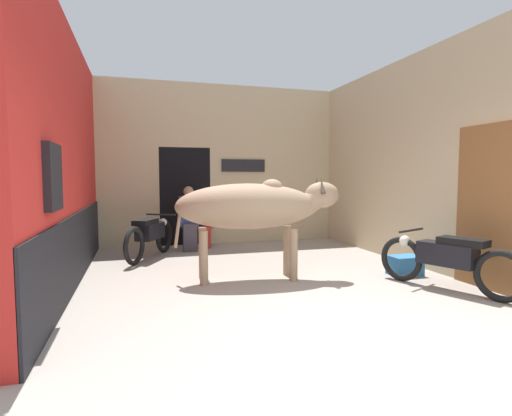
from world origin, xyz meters
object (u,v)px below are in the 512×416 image
object	(u,v)px
plastic_stool	(205,236)
crate	(405,265)
cow	(254,207)
motorcycle_far	(150,235)
motorcycle_near	(447,258)
shopkeeper_seated	(189,217)

from	to	relation	value
plastic_stool	crate	world-z (taller)	plastic_stool
cow	motorcycle_far	bearing A→B (deg)	125.11
motorcycle_near	motorcycle_far	distance (m)	4.72
motorcycle_near	motorcycle_far	world-z (taller)	motorcycle_far
motorcycle_far	crate	size ratio (longest dim) A/B	3.68
cow	plastic_stool	xyz separation A→B (m)	(-0.26, 2.71, -0.79)
cow	crate	distance (m)	2.39
cow	motorcycle_near	distance (m)	2.56
cow	motorcycle_far	distance (m)	2.43
shopkeeper_seated	plastic_stool	bearing A→B (deg)	32.45
plastic_stool	motorcycle_far	bearing A→B (deg)	-144.49
motorcycle_near	crate	xyz separation A→B (m)	(0.02, 0.84, -0.27)
shopkeeper_seated	motorcycle_near	bearing A→B (deg)	-53.32
motorcycle_near	motorcycle_far	size ratio (longest dim) A/B	1.07
cow	crate	xyz separation A→B (m)	(2.18, -0.39, -0.88)
motorcycle_near	motorcycle_far	xyz separation A→B (m)	(-3.52, 3.15, 0.01)
motorcycle_far	plastic_stool	xyz separation A→B (m)	(1.10, 0.78, -0.19)
motorcycle_near	shopkeeper_seated	xyz separation A→B (m)	(-2.77, 3.71, 0.24)
shopkeeper_seated	cow	bearing A→B (deg)	-76.38
plastic_stool	shopkeeper_seated	bearing A→B (deg)	-147.55
cow	crate	bearing A→B (deg)	-10.01
crate	cow	bearing A→B (deg)	169.99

